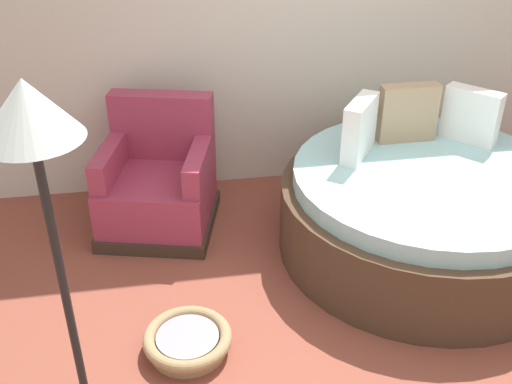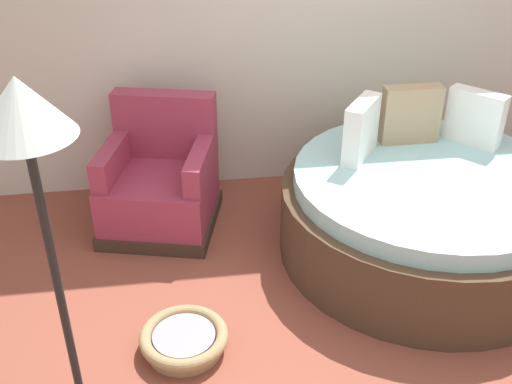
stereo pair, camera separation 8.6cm
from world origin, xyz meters
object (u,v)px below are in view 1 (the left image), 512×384
round_daybed (424,210)px  floor_lamp (36,150)px  pet_basket (188,341)px  red_armchair (159,184)px

round_daybed → floor_lamp: (-2.22, -1.13, 1.21)m
floor_lamp → pet_basket: bearing=37.0°
red_armchair → floor_lamp: size_ratio=0.53×
round_daybed → red_armchair: round_daybed is taller
pet_basket → floor_lamp: bearing=-143.0°
round_daybed → floor_lamp: bearing=-152.9°
pet_basket → round_daybed: bearing=23.6°
round_daybed → red_armchair: bearing=160.6°
round_daybed → red_armchair: 1.91m
round_daybed → floor_lamp: floor_lamp is taller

